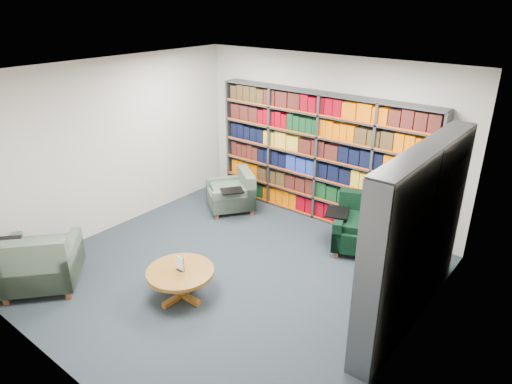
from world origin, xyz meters
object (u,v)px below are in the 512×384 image
Objects in this scene: chair_teal_left at (235,194)px; chair_green_right at (364,227)px; chair_teal_front at (39,266)px; coffee_table at (181,276)px.

chair_teal_left is 2.51m from chair_green_right.
coffee_table is (1.63, 1.03, -0.02)m from chair_teal_front.
chair_green_right is 2.99m from coffee_table.
chair_teal_front is at bearing -96.28° from chair_teal_left.
chair_green_right is at bearing 65.30° from coffee_table.
coffee_table is (1.25, -2.49, 0.04)m from chair_teal_left.
chair_teal_front reaches higher than coffee_table.
chair_teal_left is at bearing -174.85° from chair_green_right.
chair_teal_front reaches higher than chair_green_right.
chair_teal_left is 0.92× the size of chair_green_right.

